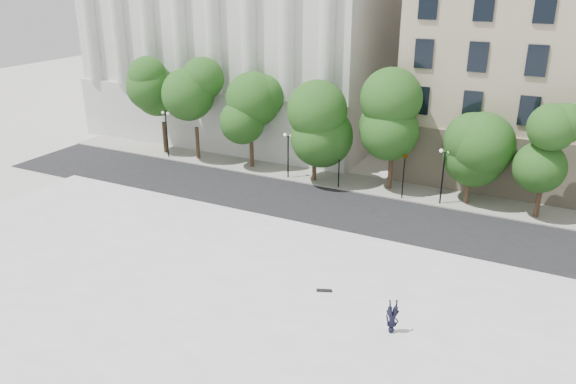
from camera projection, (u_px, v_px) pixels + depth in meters
name	position (u px, v px, depth m)	size (l,w,h in m)	color
ground	(187.00, 342.00, 26.88)	(160.00, 160.00, 0.00)	beige
plaza	(221.00, 307.00, 29.29)	(44.00, 22.00, 0.45)	white
street	(332.00, 209.00, 41.83)	(60.00, 8.00, 0.02)	black
far_sidewalk	(359.00, 184.00, 46.80)	(60.00, 4.00, 0.12)	gray
building_west	(264.00, 8.00, 61.36)	(31.50, 27.65, 25.60)	silver
traffic_light_west	(340.00, 145.00, 44.55)	(0.67, 1.89, 4.24)	black
traffic_light_east	(405.00, 154.00, 42.34)	(0.59, 1.73, 4.18)	black
person_lying	(391.00, 328.00, 26.76)	(0.63, 0.42, 1.74)	black
skateboard	(324.00, 290.00, 30.26)	(0.84, 0.21, 0.09)	black
street_trees	(331.00, 122.00, 45.62)	(43.75, 5.35, 7.95)	#382619
lamp_posts	(360.00, 155.00, 44.39)	(38.55, 0.28, 4.52)	black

